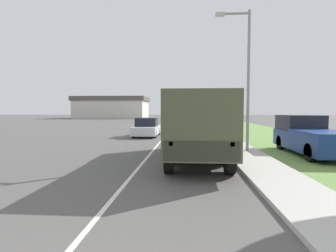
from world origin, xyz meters
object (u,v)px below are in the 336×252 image
(car_nearest_ahead, at_px, (147,128))
(car_second_ahead, at_px, (187,121))
(military_truck, at_px, (196,122))
(lamp_post, at_px, (244,68))
(pickup_truck, at_px, (310,136))

(car_nearest_ahead, height_order, car_second_ahead, car_second_ahead)
(military_truck, xyz_separation_m, car_nearest_ahead, (-3.65, 10.08, -0.92))
(car_nearest_ahead, xyz_separation_m, lamp_post, (6.02, -8.07, 3.50))
(lamp_post, bearing_deg, military_truck, -139.65)
(military_truck, xyz_separation_m, car_second_ahead, (-0.37, 24.95, -0.91))
(pickup_truck, bearing_deg, car_second_ahead, 104.24)
(military_truck, distance_m, pickup_truck, 5.84)
(military_truck, relative_size, pickup_truck, 1.45)
(car_nearest_ahead, xyz_separation_m, car_second_ahead, (3.28, 14.87, 0.01))
(military_truck, height_order, car_second_ahead, military_truck)
(car_second_ahead, xyz_separation_m, lamp_post, (2.73, -22.95, 3.49))
(car_nearest_ahead, relative_size, car_second_ahead, 1.00)
(pickup_truck, bearing_deg, car_nearest_ahead, 138.08)
(car_second_ahead, distance_m, lamp_post, 23.37)
(car_second_ahead, relative_size, lamp_post, 0.60)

